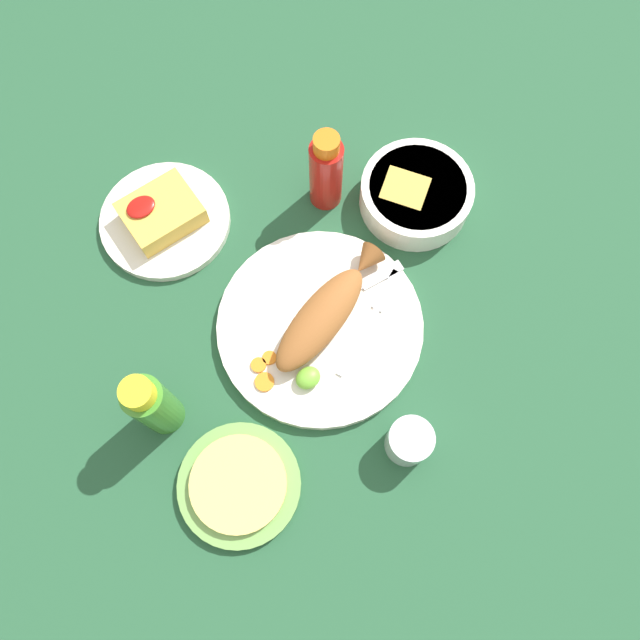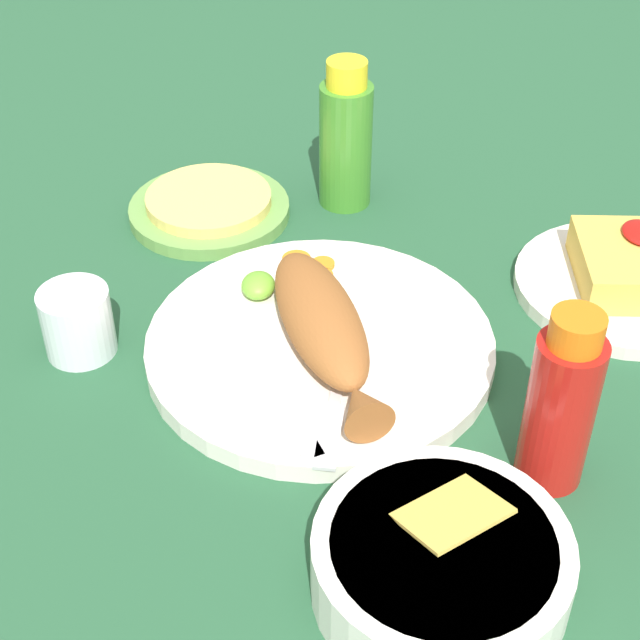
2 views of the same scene
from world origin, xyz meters
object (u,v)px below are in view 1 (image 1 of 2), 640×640
fried_fish (325,313)px  salt_cup (411,440)px  main_plate (320,326)px  side_plate_fries (165,220)px  fork_far (374,315)px  guacamole_bowl (416,194)px  fork_near (356,289)px  hot_sauce_bottle_red (326,172)px  hot_sauce_bottle_green (153,405)px  tortilla_plate (239,485)px

fried_fish → salt_cup: (0.01, 0.22, -0.01)m
main_plate → side_plate_fries: size_ratio=1.49×
fork_far → guacamole_bowl: (-0.17, -0.12, 0.01)m
fork_far → side_plate_fries: 0.36m
fried_fish → guacamole_bowl: 0.25m
fork_near → hot_sauce_bottle_red: 0.18m
hot_sauce_bottle_red → fork_far: bearing=73.4°
fork_near → guacamole_bowl: 0.18m
guacamole_bowl → hot_sauce_bottle_red: bearing=-40.0°
fork_far → hot_sauce_bottle_red: hot_sauce_bottle_red is taller
hot_sauce_bottle_red → side_plate_fries: bearing=-24.5°
fried_fish → guacamole_bowl: bearing=-178.2°
main_plate → hot_sauce_bottle_red: size_ratio=1.98×
fork_near → fork_far: same height
side_plate_fries → hot_sauce_bottle_green: bearing=59.3°
hot_sauce_bottle_green → salt_cup: size_ratio=2.58×
hot_sauce_bottle_red → fork_near: bearing=69.9°
hot_sauce_bottle_red → salt_cup: 0.41m
fork_near → hot_sauce_bottle_green: bearing=-175.5°
fork_far → hot_sauce_bottle_green: 0.34m
main_plate → fork_far: (-0.07, 0.03, 0.01)m
fork_near → guacamole_bowl: size_ratio=1.06×
side_plate_fries → fried_fish: bearing=111.4°
main_plate → hot_sauce_bottle_green: bearing=-4.5°
fried_fish → side_plate_fries: 0.31m
fried_fish → fork_near: bearing=171.5°
fork_near → salt_cup: (0.07, 0.23, 0.01)m
fork_near → hot_sauce_bottle_red: hot_sauce_bottle_red is taller
hot_sauce_bottle_red → hot_sauce_bottle_green: bearing=22.0°
main_plate → tortilla_plate: size_ratio=1.80×
salt_cup → side_plate_fries: bearing=-78.5°
main_plate → guacamole_bowl: (-0.25, -0.09, 0.02)m
guacamole_bowl → tortilla_plate: size_ratio=1.03×
hot_sauce_bottle_red → tortilla_plate: bearing=40.1°
main_plate → hot_sauce_bottle_green: 0.27m
fork_near → tortilla_plate: bearing=-149.8°
main_plate → salt_cup: size_ratio=4.91×
hot_sauce_bottle_green → side_plate_fries: hot_sauce_bottle_green is taller
fork_far → side_plate_fries: size_ratio=0.85×
guacamole_bowl → main_plate: bearing=19.6°
salt_cup → side_plate_fries: 0.51m
fork_near → tortilla_plate: fork_near is taller
main_plate → hot_sauce_bottle_green: (0.26, -0.02, 0.07)m
fork_far → side_plate_fries: fork_far is taller
fried_fish → salt_cup: bearing=69.7°
guacamole_bowl → fork_far: bearing=35.2°
salt_cup → tortilla_plate: 0.24m
tortilla_plate → main_plate: bearing=-151.0°
main_plate → guacamole_bowl: 0.26m
salt_cup → guacamole_bowl: (-0.24, -0.30, 0.00)m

